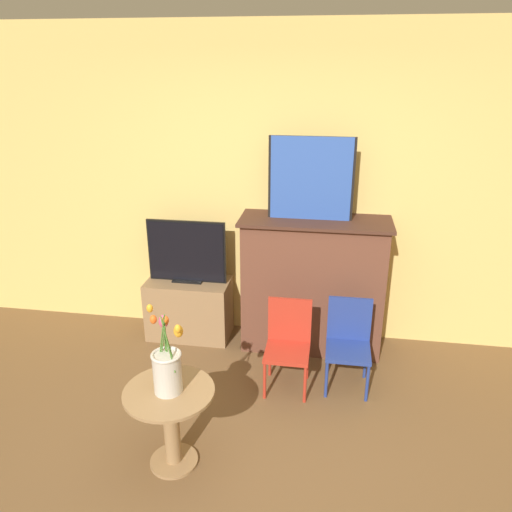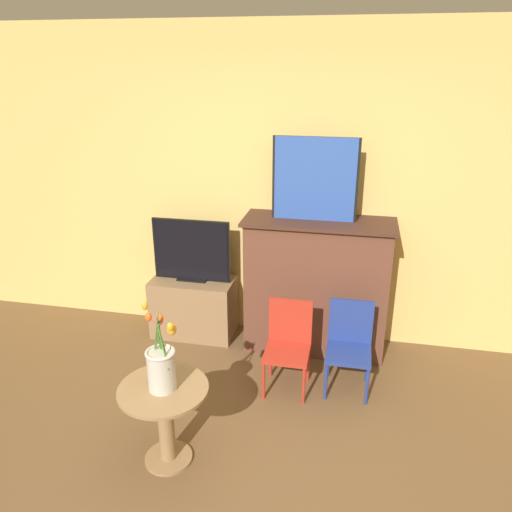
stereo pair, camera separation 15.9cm
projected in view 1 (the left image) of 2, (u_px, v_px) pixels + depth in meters
name	position (u px, v px, depth m)	size (l,w,h in m)	color
wall_back	(286.00, 190.00, 4.28)	(8.00, 0.06, 2.70)	#E0BC66
fireplace_mantel	(313.00, 283.00, 4.28)	(1.24, 0.48, 1.18)	brown
painting	(311.00, 179.00, 3.96)	(0.68, 0.03, 0.66)	black
tv_stand	(189.00, 308.00, 4.57)	(0.74, 0.40, 0.54)	olive
tv_monitor	(187.00, 252.00, 4.37)	(0.70, 0.12, 0.56)	black
chair_red	(288.00, 340.00, 3.82)	(0.34, 0.34, 0.70)	#B22D1E
chair_blue	(348.00, 339.00, 3.83)	(0.34, 0.34, 0.70)	navy
side_table	(171.00, 417.00, 3.05)	(0.55, 0.55, 0.55)	#99754C
vase_tulips	(167.00, 367.00, 2.92)	(0.25, 0.23, 0.54)	beige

